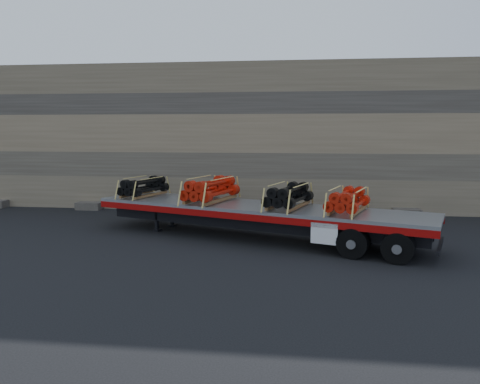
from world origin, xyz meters
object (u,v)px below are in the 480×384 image
object	(u,v)px
trailer	(256,222)
bundle_midfront	(211,190)
bundle_rear	(348,201)
bundle_front	(144,187)
bundle_midrear	(289,196)

from	to	relation	value
trailer	bundle_midfront	size ratio (longest dim) A/B	5.07
trailer	bundle_rear	distance (m)	3.41
bundle_front	bundle_midrear	size ratio (longest dim) A/B	0.94
bundle_midrear	bundle_rear	xyz separation A→B (m)	(1.93, -0.66, -0.02)
bundle_front	bundle_midfront	world-z (taller)	bundle_midfront
trailer	bundle_front	world-z (taller)	bundle_front
bundle_front	bundle_rear	bearing A→B (deg)	-0.00
bundle_front	bundle_midrear	bearing A→B (deg)	0.00
bundle_front	bundle_rear	size ratio (longest dim) A/B	0.98
bundle_front	bundle_midrear	distance (m)	6.17
trailer	bundle_midrear	bearing A→B (deg)	-0.00
bundle_midfront	bundle_midrear	bearing A→B (deg)	0.00
bundle_midfront	bundle_rear	xyz separation A→B (m)	(4.84, -1.67, -0.06)
bundle_midfront	bundle_midrear	xyz separation A→B (m)	(2.91, -1.00, -0.04)
trailer	bundle_rear	bearing A→B (deg)	-0.00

